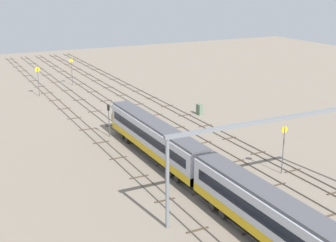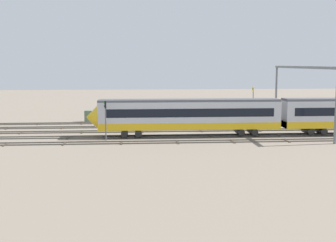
# 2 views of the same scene
# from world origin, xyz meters

# --- Properties ---
(ground_plane) EXTENTS (201.98, 201.98, 0.00)m
(ground_plane) POSITION_xyz_m (0.00, 0.00, 0.00)
(ground_plane) COLOR gray
(track_near_foreground) EXTENTS (185.98, 2.40, 0.16)m
(track_near_foreground) POSITION_xyz_m (0.00, -8.84, 0.07)
(track_near_foreground) COLOR #59544C
(track_near_foreground) RESTS_ON ground
(track_second_near) EXTENTS (185.98, 2.40, 0.16)m
(track_second_near) POSITION_xyz_m (-0.00, -4.42, 0.07)
(track_second_near) COLOR #59544C
(track_second_near) RESTS_ON ground
(track_middle) EXTENTS (185.98, 2.40, 0.16)m
(track_middle) POSITION_xyz_m (-0.00, 0.00, 0.07)
(track_middle) COLOR #59544C
(track_middle) RESTS_ON ground
(track_with_train) EXTENTS (185.98, 2.40, 0.16)m
(track_with_train) POSITION_xyz_m (-0.00, 4.42, 0.07)
(track_with_train) COLOR #59544C
(track_with_train) RESTS_ON ground
(track_far_background) EXTENTS (185.98, 2.40, 0.16)m
(track_far_background) POSITION_xyz_m (0.00, 8.84, 0.07)
(track_far_background) COLOR #59544C
(track_far_background) RESTS_ON ground
(overhead_gantry) EXTENTS (0.40, 23.17, 9.27)m
(overhead_gantry) POSITION_xyz_m (-18.91, -0.15, 7.17)
(overhead_gantry) COLOR slate
(overhead_gantry) RESTS_ON ground
(speed_sign_near_foreground) EXTENTS (0.14, 0.84, 6.01)m
(speed_sign_near_foreground) POSITION_xyz_m (-13.70, -7.12, 3.76)
(speed_sign_near_foreground) COLOR #4C4C51
(speed_sign_near_foreground) RESTS_ON ground
(speed_sign_far_trackside) EXTENTS (0.14, 0.84, 6.00)m
(speed_sign_far_trackside) POSITION_xyz_m (46.37, 1.91, 3.75)
(speed_sign_far_trackside) COLOR #4C4C51
(speed_sign_far_trackside) RESTS_ON ground
(speed_sign_distant_end) EXTENTS (0.14, 1.00, 6.01)m
(speed_sign_distant_end) POSITION_xyz_m (39.25, 10.78, 3.93)
(speed_sign_distant_end) COLOR #4C4C51
(speed_sign_distant_end) RESTS_ON ground
(signal_light_trackside_approach) EXTENTS (0.31, 0.32, 5.00)m
(signal_light_trackside_approach) POSITION_xyz_m (8.89, 6.83, 3.24)
(signal_light_trackside_approach) COLOR #4C4C51
(signal_light_trackside_approach) RESTS_ON ground
(relay_cabinet) EXTENTS (1.27, 0.64, 1.84)m
(relay_cabinet) POSITION_xyz_m (13.07, -11.36, 0.92)
(relay_cabinet) COLOR #597259
(relay_cabinet) RESTS_ON ground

